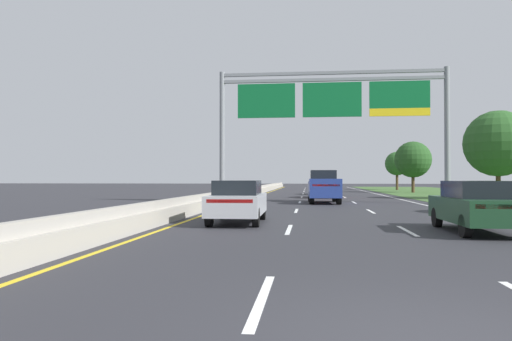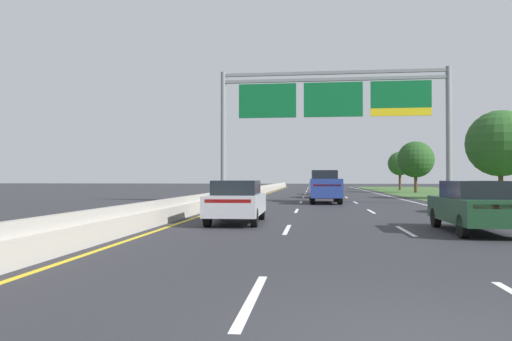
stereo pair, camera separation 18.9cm
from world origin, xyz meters
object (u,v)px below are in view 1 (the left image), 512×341
at_px(car_silver_left_lane_sedan, 238,201).
at_px(roadside_tree_distant, 397,164).
at_px(roadside_tree_far, 413,160).
at_px(car_red_centre_lane_sedan, 321,188).
at_px(car_black_centre_lane_sedan, 322,186).
at_px(car_darkgreen_right_lane_sedan, 477,205).
at_px(roadside_tree_mid, 498,144).
at_px(overhead_sign_gantry, 332,107).
at_px(pickup_truck_blue, 324,187).

xyz_separation_m(car_silver_left_lane_sedan, roadside_tree_distant, (14.97, 52.26, 2.90)).
height_order(car_silver_left_lane_sedan, roadside_tree_far, roadside_tree_far).
bearing_deg(car_red_centre_lane_sedan, car_black_centre_lane_sedan, -3.38).
xyz_separation_m(car_darkgreen_right_lane_sedan, roadside_tree_mid, (9.49, 23.85, 3.53)).
bearing_deg(roadside_tree_far, overhead_sign_gantry, -112.51).
distance_m(roadside_tree_mid, roadside_tree_far, 18.17).
relative_size(pickup_truck_blue, car_black_centre_lane_sedan, 1.23).
height_order(overhead_sign_gantry, roadside_tree_far, overhead_sign_gantry).
bearing_deg(roadside_tree_far, car_darkgreen_right_lane_sedan, -99.25).
relative_size(pickup_truck_blue, car_silver_left_lane_sedan, 1.23).
height_order(overhead_sign_gantry, car_black_centre_lane_sedan, overhead_sign_gantry).
height_order(car_red_centre_lane_sedan, roadside_tree_far, roadside_tree_far).
relative_size(car_red_centre_lane_sedan, roadside_tree_far, 0.75).
bearing_deg(roadside_tree_mid, pickup_truck_blue, -154.19).
bearing_deg(roadside_tree_far, car_silver_left_lane_sedan, -110.17).
distance_m(overhead_sign_gantry, car_red_centre_lane_sedan, 10.89).
relative_size(roadside_tree_far, roadside_tree_distant, 1.09).
distance_m(car_red_centre_lane_sedan, car_black_centre_lane_sedan, 8.36).
bearing_deg(pickup_truck_blue, car_darkgreen_right_lane_sedan, -167.79).
bearing_deg(pickup_truck_blue, car_black_centre_lane_sedan, -2.32).
relative_size(car_silver_left_lane_sedan, roadside_tree_distant, 0.82).
xyz_separation_m(roadside_tree_far, roadside_tree_distant, (0.45, 12.72, -0.10)).
relative_size(car_darkgreen_right_lane_sedan, roadside_tree_far, 0.74).
xyz_separation_m(pickup_truck_blue, car_black_centre_lane_sedan, (0.32, 17.17, -0.26)).
bearing_deg(roadside_tree_far, roadside_tree_mid, -81.50).
relative_size(car_red_centre_lane_sedan, car_black_centre_lane_sedan, 1.00).
xyz_separation_m(pickup_truck_blue, roadside_tree_mid, (13.62, 6.59, 3.27)).
height_order(car_silver_left_lane_sedan, car_black_centre_lane_sedan, same).
xyz_separation_m(overhead_sign_gantry, roadside_tree_far, (10.40, 25.09, -2.54)).
distance_m(car_silver_left_lane_sedan, car_black_centre_lane_sedan, 32.41).
distance_m(car_silver_left_lane_sedan, roadside_tree_mid, 27.82).
relative_size(overhead_sign_gantry, roadside_tree_far, 2.55).
height_order(car_silver_left_lane_sedan, roadside_tree_distant, roadside_tree_distant).
relative_size(car_darkgreen_right_lane_sedan, roadside_tree_mid, 0.64).
xyz_separation_m(car_silver_left_lane_sedan, roadside_tree_far, (14.52, 39.54, 2.99)).
distance_m(car_red_centre_lane_sedan, roadside_tree_distant, 30.77).
bearing_deg(car_darkgreen_right_lane_sedan, overhead_sign_gantry, 12.13).
distance_m(car_darkgreen_right_lane_sedan, car_black_centre_lane_sedan, 34.65).
relative_size(pickup_truck_blue, car_darkgreen_right_lane_sedan, 1.24).
bearing_deg(pickup_truck_blue, roadside_tree_far, -25.25).
xyz_separation_m(pickup_truck_blue, roadside_tree_far, (10.93, 24.54, 2.73)).
bearing_deg(car_black_centre_lane_sedan, overhead_sign_gantry, 179.64).
height_order(pickup_truck_blue, car_black_centre_lane_sedan, pickup_truck_blue).
bearing_deg(roadside_tree_far, car_red_centre_lane_sedan, -124.77).
xyz_separation_m(overhead_sign_gantry, roadside_tree_distant, (10.85, 37.82, -2.63)).
bearing_deg(roadside_tree_distant, car_black_centre_lane_sedan, -118.84).
bearing_deg(car_red_centre_lane_sedan, car_darkgreen_right_lane_sedan, -172.30).
distance_m(pickup_truck_blue, car_silver_left_lane_sedan, 15.42).
relative_size(roadside_tree_mid, roadside_tree_far, 1.17).
height_order(pickup_truck_blue, roadside_tree_mid, roadside_tree_mid).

